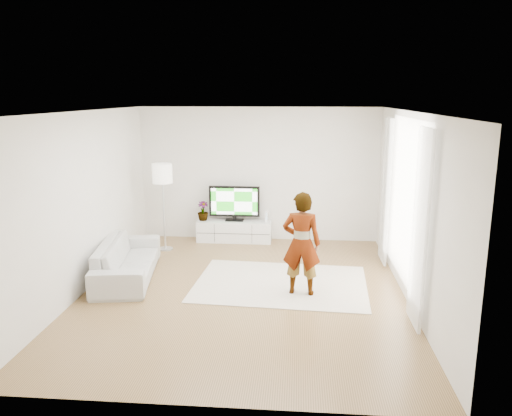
# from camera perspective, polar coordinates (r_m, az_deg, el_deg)

# --- Properties ---
(floor) EXTENTS (6.00, 6.00, 0.00)m
(floor) POSITION_cam_1_polar(r_m,az_deg,el_deg) (8.00, -1.41, -9.52)
(floor) COLOR #9E7547
(floor) RESTS_ON ground
(ceiling) EXTENTS (6.00, 6.00, 0.00)m
(ceiling) POSITION_cam_1_polar(r_m,az_deg,el_deg) (7.40, -1.53, 10.97)
(ceiling) COLOR white
(ceiling) RESTS_ON wall_back
(wall_left) EXTENTS (0.02, 6.00, 2.80)m
(wall_left) POSITION_cam_1_polar(r_m,az_deg,el_deg) (8.23, -19.04, 0.62)
(wall_left) COLOR white
(wall_left) RESTS_ON floor
(wall_right) EXTENTS (0.02, 6.00, 2.80)m
(wall_right) POSITION_cam_1_polar(r_m,az_deg,el_deg) (7.72, 17.31, -0.03)
(wall_right) COLOR white
(wall_right) RESTS_ON floor
(wall_back) EXTENTS (5.00, 0.02, 2.80)m
(wall_back) POSITION_cam_1_polar(r_m,az_deg,el_deg) (10.51, 0.32, 3.85)
(wall_back) COLOR white
(wall_back) RESTS_ON floor
(wall_front) EXTENTS (5.00, 0.02, 2.80)m
(wall_front) POSITION_cam_1_polar(r_m,az_deg,el_deg) (4.72, -5.49, -7.54)
(wall_front) COLOR white
(wall_front) RESTS_ON floor
(window) EXTENTS (0.01, 2.60, 2.50)m
(window) POSITION_cam_1_polar(r_m,az_deg,el_deg) (7.99, 16.75, 0.80)
(window) COLOR white
(window) RESTS_ON wall_right
(curtain_near) EXTENTS (0.04, 0.70, 2.60)m
(curtain_near) POSITION_cam_1_polar(r_m,az_deg,el_deg) (6.76, 18.22, -2.30)
(curtain_near) COLOR white
(curtain_near) RESTS_ON floor
(curtain_far) EXTENTS (0.04, 0.70, 2.60)m
(curtain_far) POSITION_cam_1_polar(r_m,az_deg,el_deg) (9.25, 14.62, 1.87)
(curtain_far) COLOR white
(curtain_far) RESTS_ON floor
(media_console) EXTENTS (1.57, 0.45, 0.44)m
(media_console) POSITION_cam_1_polar(r_m,az_deg,el_deg) (10.58, -2.48, -2.64)
(media_console) COLOR white
(media_console) RESTS_ON floor
(television) EXTENTS (1.06, 0.21, 0.74)m
(television) POSITION_cam_1_polar(r_m,az_deg,el_deg) (10.46, -2.49, 0.69)
(television) COLOR black
(television) RESTS_ON media_console
(game_console) EXTENTS (0.07, 0.18, 0.24)m
(game_console) POSITION_cam_1_polar(r_m,az_deg,el_deg) (10.44, 1.24, -0.94)
(game_console) COLOR white
(game_console) RESTS_ON media_console
(potted_plant) EXTENTS (0.30, 0.30, 0.41)m
(potted_plant) POSITION_cam_1_polar(r_m,az_deg,el_deg) (10.58, -6.08, -0.33)
(potted_plant) COLOR #3F7238
(potted_plant) RESTS_ON media_console
(rug) EXTENTS (2.90, 2.17, 0.01)m
(rug) POSITION_cam_1_polar(r_m,az_deg,el_deg) (8.31, 2.84, -8.61)
(rug) COLOR beige
(rug) RESTS_ON floor
(player) EXTENTS (0.62, 0.44, 1.61)m
(player) POSITION_cam_1_polar(r_m,az_deg,el_deg) (7.67, 5.22, -4.06)
(player) COLOR #334772
(player) RESTS_ON rug
(sofa) EXTENTS (1.17, 2.27, 0.63)m
(sofa) POSITION_cam_1_polar(r_m,az_deg,el_deg) (8.76, -14.49, -5.72)
(sofa) COLOR #BBBBB6
(sofa) RESTS_ON floor
(floor_lamp) EXTENTS (0.38, 0.38, 1.73)m
(floor_lamp) POSITION_cam_1_polar(r_m,az_deg,el_deg) (9.91, -10.64, 3.46)
(floor_lamp) COLOR silver
(floor_lamp) RESTS_ON floor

